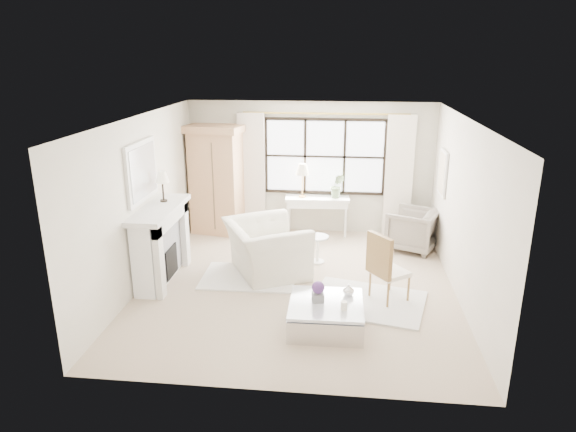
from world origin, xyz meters
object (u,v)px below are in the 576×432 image
object	(u,v)px
console_table	(317,216)
coffee_table	(326,315)
armoire	(217,179)
club_armchair	(266,248)

from	to	relation	value
console_table	coffee_table	world-z (taller)	console_table
armoire	console_table	world-z (taller)	armoire
club_armchair	coffee_table	size ratio (longest dim) A/B	1.36
armoire	club_armchair	bearing A→B (deg)	-46.25
console_table	coffee_table	xyz separation A→B (m)	(0.34, -3.79, -0.22)
armoire	coffee_table	world-z (taller)	armoire
club_armchair	coffee_table	bearing A→B (deg)	-175.74
armoire	club_armchair	xyz separation A→B (m)	(1.32, -1.99, -0.69)
armoire	console_table	distance (m)	2.20
coffee_table	club_armchair	bearing A→B (deg)	121.33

